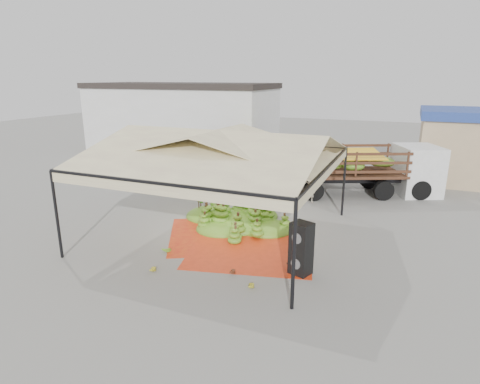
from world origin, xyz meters
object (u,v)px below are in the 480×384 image
at_px(vendor, 310,187).
at_px(truck_left, 267,152).
at_px(speaker_stack, 301,249).
at_px(truck_right, 372,165).
at_px(banana_heap, 238,211).

distance_m(vendor, truck_left, 5.39).
distance_m(speaker_stack, truck_right, 10.04).
bearing_deg(banana_heap, speaker_stack, -43.19).
height_order(banana_heap, truck_right, truck_right).
height_order(vendor, truck_left, truck_left).
distance_m(speaker_stack, vendor, 7.53).
xyz_separation_m(truck_left, truck_right, (6.11, -1.39, 0.03)).
bearing_deg(speaker_stack, banana_heap, 156.26).
distance_m(vendor, truck_right, 3.69).
bearing_deg(truck_left, banana_heap, -59.17).
bearing_deg(vendor, speaker_stack, 117.53).
xyz_separation_m(vendor, truck_left, (-3.58, 3.96, 0.75)).
relative_size(vendor, truck_right, 0.20).
xyz_separation_m(banana_heap, vendor, (2.02, 4.12, 0.21)).
height_order(banana_heap, vendor, vendor).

